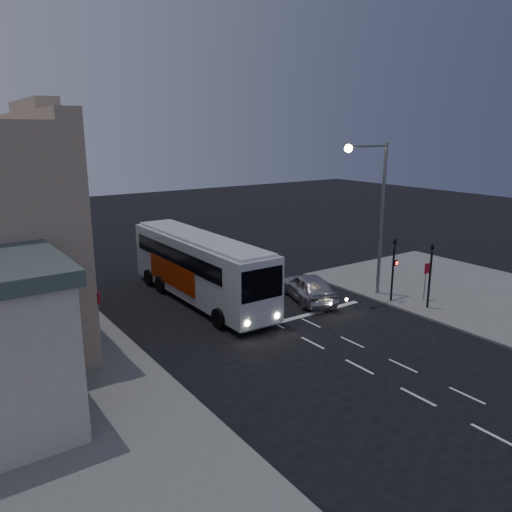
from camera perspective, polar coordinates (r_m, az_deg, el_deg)
ground at (r=24.75m, az=4.95°, el=-9.10°), size 120.00×120.00×0.00m
road_markings at (r=27.89m, az=2.65°, el=-6.32°), size 8.00×30.55×0.01m
tour_bus at (r=29.26m, az=-6.47°, el=-1.11°), size 3.00×12.68×3.89m
car_suv at (r=29.51m, az=6.02°, el=-3.55°), size 3.30×5.21×1.65m
car_sedan_a at (r=33.81m, az=-0.28°, el=-1.37°), size 1.88×4.48×1.44m
car_sedan_b at (r=39.03m, az=-4.97°, el=0.84°), size 3.82×6.08×1.64m
traffic_signal_main at (r=29.66m, az=15.47°, el=-0.69°), size 0.25×0.35×4.10m
traffic_signal_side at (r=29.04m, az=19.33°, el=-1.30°), size 0.18×0.15×4.10m
regulatory_sign at (r=30.58m, az=18.87°, el=-2.11°), size 0.45×0.12×2.20m
streetlight at (r=29.74m, az=13.46°, el=5.99°), size 3.32×0.44×9.00m
street_tree at (r=33.48m, az=-23.28°, el=3.95°), size 4.00×4.00×6.20m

